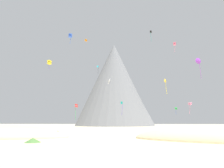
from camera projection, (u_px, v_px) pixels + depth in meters
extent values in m
plane|color=beige|center=(87.00, 140.00, 29.03)|extent=(400.00, 400.00, 0.00)
ellipsoid|color=#C6B284|center=(4.00, 134.00, 43.10)|extent=(27.70, 16.34, 4.10)
ellipsoid|color=#CCBA8E|center=(9.00, 138.00, 32.98)|extent=(21.73, 12.00, 3.36)
ellipsoid|color=#CCBA8E|center=(220.00, 141.00, 27.94)|extent=(27.58, 18.03, 4.21)
cone|color=#568442|center=(146.00, 133.00, 43.11)|extent=(1.92, 1.92, 0.41)
cone|color=#568442|center=(58.00, 133.00, 38.53)|extent=(2.32, 2.32, 1.01)
cone|color=#477238|center=(33.00, 140.00, 25.88)|extent=(3.08, 3.08, 0.63)
cone|color=#386633|center=(146.00, 134.00, 38.19)|extent=(3.60, 3.60, 0.77)
cone|color=#568442|center=(11.00, 134.00, 36.35)|extent=(1.54, 1.54, 0.89)
cone|color=slate|center=(114.00, 83.00, 135.94)|extent=(75.34, 75.34, 59.77)
cone|color=slate|center=(129.00, 102.00, 130.68)|extent=(41.91, 41.91, 32.90)
cube|color=#33BCDB|center=(98.00, 67.00, 87.50)|extent=(0.81, 0.76, 0.46)
cube|color=#33BCDB|center=(98.00, 66.00, 87.58)|extent=(0.81, 0.76, 0.46)
cylinder|color=black|center=(98.00, 71.00, 87.14)|extent=(0.10, 0.36, 3.26)
cube|color=yellow|center=(49.00, 63.00, 83.12)|extent=(1.81, 1.86, 0.85)
cube|color=yellow|center=(49.00, 61.00, 83.31)|extent=(1.81, 1.86, 0.85)
cylinder|color=#5138B2|center=(49.00, 67.00, 82.83)|extent=(0.28, 0.24, 2.39)
cube|color=red|center=(76.00, 107.00, 64.67)|extent=(1.18, 1.13, 0.60)
cube|color=red|center=(76.00, 105.00, 64.79)|extent=(1.18, 1.13, 0.60)
cylinder|color=green|center=(75.00, 114.00, 64.22)|extent=(0.22, 0.43, 4.35)
cube|color=black|center=(151.00, 32.00, 81.19)|extent=(0.88, 0.87, 0.33)
cube|color=black|center=(151.00, 31.00, 81.28)|extent=(0.88, 0.87, 0.33)
cylinder|color=teal|center=(151.00, 37.00, 80.73)|extent=(0.32, 0.50, 4.35)
cone|color=white|center=(109.00, 81.00, 49.39)|extent=(1.07, 1.65, 1.55)
cone|color=purple|center=(199.00, 61.00, 54.86)|extent=(1.79, 0.82, 1.78)
cylinder|color=purple|center=(200.00, 71.00, 54.24)|extent=(0.37, 0.46, 4.42)
cube|color=#E5668C|center=(175.00, 44.00, 73.01)|extent=(1.05, 1.09, 0.56)
cube|color=#E5668C|center=(174.00, 43.00, 73.13)|extent=(1.05, 1.09, 0.56)
cylinder|color=#E5668C|center=(175.00, 49.00, 72.68)|extent=(0.40, 0.19, 2.90)
cone|color=gold|center=(165.00, 81.00, 58.62)|extent=(1.00, 1.09, 1.24)
cylinder|color=yellow|center=(166.00, 88.00, 58.14)|extent=(0.41, 0.13, 3.62)
cube|color=pink|center=(190.00, 104.00, 58.89)|extent=(1.12, 1.12, 0.46)
cube|color=pink|center=(190.00, 103.00, 58.97)|extent=(1.12, 1.12, 0.46)
cylinder|color=pink|center=(190.00, 109.00, 58.59)|extent=(0.40, 0.21, 2.87)
cube|color=blue|center=(70.00, 37.00, 58.38)|extent=(1.33, 1.35, 0.59)
cube|color=blue|center=(70.00, 35.00, 58.51)|extent=(1.33, 1.35, 0.59)
cylinder|color=blue|center=(70.00, 41.00, 58.12)|extent=(0.27, 0.12, 2.20)
cube|color=orange|center=(86.00, 41.00, 83.01)|extent=(1.12, 1.09, 0.56)
cube|color=orange|center=(86.00, 40.00, 83.11)|extent=(1.12, 1.09, 0.56)
cube|color=teal|center=(122.00, 103.00, 71.09)|extent=(0.73, 0.28, 0.99)
cylinder|color=#5138B2|center=(122.00, 110.00, 70.57)|extent=(0.47, 0.66, 4.19)
cube|color=green|center=(176.00, 109.00, 77.65)|extent=(0.95, 1.00, 0.56)
cube|color=green|center=(176.00, 108.00, 77.74)|extent=(0.95, 1.00, 0.56)
cylinder|color=blue|center=(176.00, 112.00, 77.42)|extent=(0.12, 0.21, 2.11)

